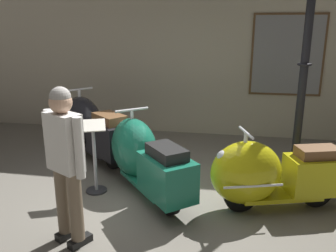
{
  "coord_description": "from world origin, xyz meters",
  "views": [
    {
      "loc": [
        1.05,
        -3.77,
        2.15
      ],
      "look_at": [
        0.19,
        0.89,
        0.81
      ],
      "focal_mm": 37.35,
      "sensor_mm": 36.0,
      "label": 1
    }
  ],
  "objects_px": {
    "scooter_1": "(143,157)",
    "visitor_0": "(65,157)",
    "info_stanchion": "(95,163)",
    "scooter_2": "(267,174)",
    "lamppost": "(306,54)",
    "scooter_0": "(90,127)"
  },
  "relations": [
    {
      "from": "scooter_1",
      "to": "visitor_0",
      "type": "relative_size",
      "value": 1.03
    },
    {
      "from": "scooter_2",
      "to": "info_stanchion",
      "type": "height_order",
      "value": "scooter_2"
    },
    {
      "from": "scooter_1",
      "to": "visitor_0",
      "type": "distance_m",
      "value": 1.42
    },
    {
      "from": "scooter_0",
      "to": "scooter_1",
      "type": "height_order",
      "value": "scooter_0"
    },
    {
      "from": "scooter_2",
      "to": "lamppost",
      "type": "relative_size",
      "value": 0.54
    },
    {
      "from": "scooter_0",
      "to": "info_stanchion",
      "type": "bearing_deg",
      "value": 155.58
    },
    {
      "from": "scooter_1",
      "to": "info_stanchion",
      "type": "bearing_deg",
      "value": 62.52
    },
    {
      "from": "scooter_2",
      "to": "scooter_1",
      "type": "bearing_deg",
      "value": -25.15
    },
    {
      "from": "scooter_0",
      "to": "visitor_0",
      "type": "height_order",
      "value": "visitor_0"
    },
    {
      "from": "scooter_1",
      "to": "lamppost",
      "type": "relative_size",
      "value": 0.53
    },
    {
      "from": "visitor_0",
      "to": "info_stanchion",
      "type": "distance_m",
      "value": 1.28
    },
    {
      "from": "lamppost",
      "to": "visitor_0",
      "type": "xyz_separation_m",
      "value": [
        -2.49,
        -2.0,
        -0.87
      ]
    },
    {
      "from": "info_stanchion",
      "to": "scooter_2",
      "type": "bearing_deg",
      "value": -2.07
    },
    {
      "from": "scooter_2",
      "to": "info_stanchion",
      "type": "xyz_separation_m",
      "value": [
        -2.21,
        0.08,
        -0.05
      ]
    },
    {
      "from": "scooter_1",
      "to": "lamppost",
      "type": "xyz_separation_m",
      "value": [
        2.05,
        0.72,
        1.32
      ]
    },
    {
      "from": "scooter_2",
      "to": "info_stanchion",
      "type": "relative_size",
      "value": 1.74
    },
    {
      "from": "lamppost",
      "to": "info_stanchion",
      "type": "bearing_deg",
      "value": -162.17
    },
    {
      "from": "scooter_0",
      "to": "lamppost",
      "type": "bearing_deg",
      "value": -146.95
    },
    {
      "from": "scooter_0",
      "to": "lamppost",
      "type": "height_order",
      "value": "lamppost"
    },
    {
      "from": "info_stanchion",
      "to": "scooter_1",
      "type": "bearing_deg",
      "value": 12.43
    },
    {
      "from": "lamppost",
      "to": "visitor_0",
      "type": "height_order",
      "value": "lamppost"
    },
    {
      "from": "scooter_0",
      "to": "scooter_1",
      "type": "distance_m",
      "value": 1.68
    }
  ]
}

